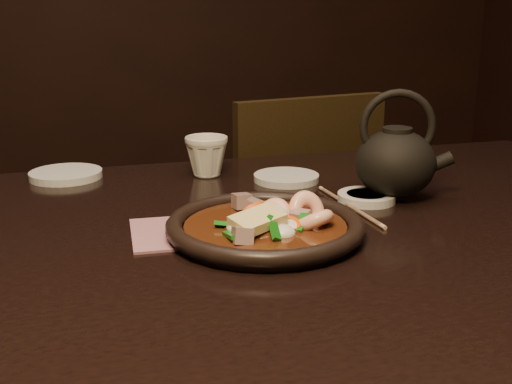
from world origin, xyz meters
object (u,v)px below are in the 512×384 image
object	(u,v)px
table	(227,285)
teapot	(396,159)
chair	(286,242)
plate	(265,227)
tea_cup	(207,155)

from	to	relation	value
table	teapot	world-z (taller)	teapot
chair	plate	bearing A→B (deg)	58.93
tea_cup	teapot	world-z (taller)	teapot
table	plate	world-z (taller)	plate
plate	tea_cup	size ratio (longest dim) A/B	3.41
table	teapot	distance (m)	0.35
tea_cup	teapot	xyz separation A→B (m)	(0.27, -0.23, 0.03)
plate	teapot	size ratio (longest dim) A/B	1.55
tea_cup	teapot	bearing A→B (deg)	-41.04
table	chair	world-z (taller)	chair
chair	tea_cup	distance (m)	0.54
chair	teapot	xyz separation A→B (m)	(-0.01, -0.56, 0.35)
chair	tea_cup	xyz separation A→B (m)	(-0.27, -0.33, 0.32)
plate	tea_cup	distance (m)	0.35
chair	plate	size ratio (longest dim) A/B	3.11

